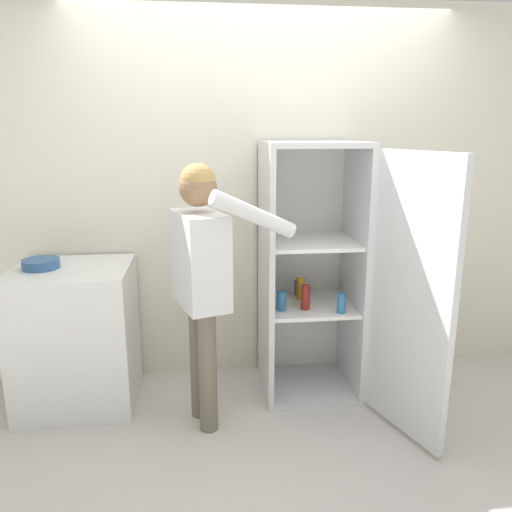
# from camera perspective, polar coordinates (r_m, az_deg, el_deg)

# --- Properties ---
(ground_plane) EXTENTS (12.00, 12.00, 0.00)m
(ground_plane) POSITION_cam_1_polar(r_m,az_deg,el_deg) (3.03, 2.95, -20.62)
(ground_plane) COLOR beige
(wall_back) EXTENTS (7.00, 0.06, 2.55)m
(wall_back) POSITION_cam_1_polar(r_m,az_deg,el_deg) (3.49, 0.60, 6.72)
(wall_back) COLOR silver
(wall_back) RESTS_ON ground_plane
(refrigerator) EXTENTS (0.87, 1.19, 1.66)m
(refrigerator) POSITION_cam_1_polar(r_m,az_deg,el_deg) (3.23, 8.29, -2.16)
(refrigerator) COLOR silver
(refrigerator) RESTS_ON ground_plane
(person) EXTENTS (0.71, 0.53, 1.56)m
(person) POSITION_cam_1_polar(r_m,az_deg,el_deg) (2.83, -6.23, -1.11)
(person) COLOR #726656
(person) RESTS_ON ground_plane
(counter) EXTENTS (0.71, 0.64, 0.91)m
(counter) POSITION_cam_1_polar(r_m,az_deg,el_deg) (3.42, -19.80, -8.60)
(counter) COLOR white
(counter) RESTS_ON ground_plane
(bowl) EXTENTS (0.22, 0.22, 0.06)m
(bowl) POSITION_cam_1_polar(r_m,az_deg,el_deg) (3.31, -23.36, -0.83)
(bowl) COLOR #335B8E
(bowl) RESTS_ON counter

